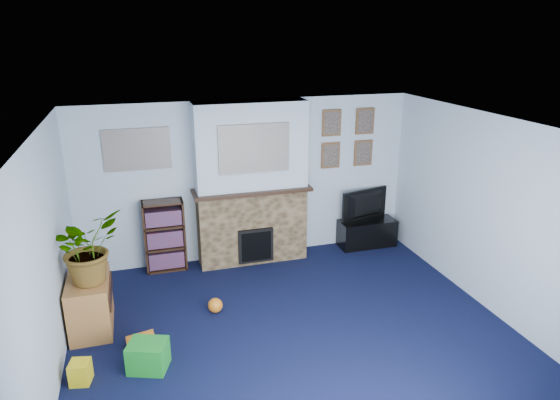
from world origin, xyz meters
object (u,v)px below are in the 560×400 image
object	(u,v)px
tv_stand	(367,232)
television	(368,206)
bookshelf	(165,237)
sideboard	(90,301)

from	to	relation	value
tv_stand	television	world-z (taller)	television
bookshelf	sideboard	distance (m)	1.63
television	sideboard	size ratio (longest dim) A/B	1.05
tv_stand	bookshelf	world-z (taller)	bookshelf
television	sideboard	distance (m)	4.33
tv_stand	television	distance (m)	0.45
tv_stand	television	bearing A→B (deg)	90.00
tv_stand	television	size ratio (longest dim) A/B	1.07
sideboard	television	bearing A→B (deg)	16.80
bookshelf	sideboard	world-z (taller)	bookshelf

